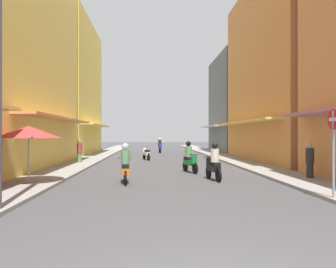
{
  "coord_description": "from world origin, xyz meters",
  "views": [
    {
      "loc": [
        -0.81,
        -3.45,
        1.92
      ],
      "look_at": [
        0.45,
        19.02,
        1.95
      ],
      "focal_mm": 34.3,
      "sensor_mm": 36.0,
      "label": 1
    }
  ],
  "objects_px": {
    "vendor_umbrella": "(29,132)",
    "street_sign_no_entry": "(333,142)",
    "motorbike_orange": "(125,165)",
    "motorbike_white": "(146,153)",
    "pedestrian_far": "(310,161)",
    "motorbike_black": "(213,163)",
    "pedestrian_crossing": "(79,152)",
    "motorbike_green": "(190,159)",
    "motorbike_blue": "(160,146)"
  },
  "relations": [
    {
      "from": "vendor_umbrella",
      "to": "street_sign_no_entry",
      "type": "height_order",
      "value": "street_sign_no_entry"
    },
    {
      "from": "motorbike_orange",
      "to": "motorbike_white",
      "type": "height_order",
      "value": "motorbike_orange"
    },
    {
      "from": "street_sign_no_entry",
      "to": "motorbike_white",
      "type": "bearing_deg",
      "value": 109.73
    },
    {
      "from": "motorbike_orange",
      "to": "pedestrian_far",
      "type": "bearing_deg",
      "value": 1.92
    },
    {
      "from": "motorbike_black",
      "to": "pedestrian_crossing",
      "type": "height_order",
      "value": "pedestrian_crossing"
    },
    {
      "from": "motorbike_green",
      "to": "pedestrian_crossing",
      "type": "distance_m",
      "value": 8.28
    },
    {
      "from": "motorbike_white",
      "to": "motorbike_black",
      "type": "height_order",
      "value": "motorbike_black"
    },
    {
      "from": "motorbike_black",
      "to": "vendor_umbrella",
      "type": "distance_m",
      "value": 7.37
    },
    {
      "from": "motorbike_white",
      "to": "motorbike_green",
      "type": "xyz_separation_m",
      "value": [
        2.3,
        -8.14,
        0.2
      ]
    },
    {
      "from": "motorbike_blue",
      "to": "pedestrian_far",
      "type": "height_order",
      "value": "pedestrian_far"
    },
    {
      "from": "pedestrian_far",
      "to": "motorbike_green",
      "type": "bearing_deg",
      "value": 145.85
    },
    {
      "from": "vendor_umbrella",
      "to": "motorbike_orange",
      "type": "bearing_deg",
      "value": 8.54
    },
    {
      "from": "motorbike_orange",
      "to": "pedestrian_crossing",
      "type": "bearing_deg",
      "value": 113.23
    },
    {
      "from": "motorbike_white",
      "to": "street_sign_no_entry",
      "type": "bearing_deg",
      "value": -70.27
    },
    {
      "from": "motorbike_orange",
      "to": "pedestrian_crossing",
      "type": "height_order",
      "value": "pedestrian_crossing"
    },
    {
      "from": "street_sign_no_entry",
      "to": "motorbike_black",
      "type": "bearing_deg",
      "value": 119.85
    },
    {
      "from": "motorbike_black",
      "to": "motorbike_blue",
      "type": "relative_size",
      "value": 1.0
    },
    {
      "from": "vendor_umbrella",
      "to": "motorbike_green",
      "type": "bearing_deg",
      "value": 31.08
    },
    {
      "from": "pedestrian_crossing",
      "to": "vendor_umbrella",
      "type": "bearing_deg",
      "value": -89.5
    },
    {
      "from": "pedestrian_crossing",
      "to": "vendor_umbrella",
      "type": "xyz_separation_m",
      "value": [
        0.08,
        -8.93,
        1.23
      ]
    },
    {
      "from": "motorbike_white",
      "to": "motorbike_blue",
      "type": "relative_size",
      "value": 0.97
    },
    {
      "from": "motorbike_black",
      "to": "pedestrian_crossing",
      "type": "bearing_deg",
      "value": 132.89
    },
    {
      "from": "motorbike_white",
      "to": "vendor_umbrella",
      "type": "distance_m",
      "value": 12.86
    },
    {
      "from": "motorbike_black",
      "to": "street_sign_no_entry",
      "type": "height_order",
      "value": "street_sign_no_entry"
    },
    {
      "from": "motorbike_white",
      "to": "motorbike_black",
      "type": "bearing_deg",
      "value": -74.85
    },
    {
      "from": "vendor_umbrella",
      "to": "motorbike_white",
      "type": "bearing_deg",
      "value": 70.76
    },
    {
      "from": "motorbike_green",
      "to": "vendor_umbrella",
      "type": "bearing_deg",
      "value": -148.92
    },
    {
      "from": "motorbike_black",
      "to": "pedestrian_far",
      "type": "relative_size",
      "value": 1.12
    },
    {
      "from": "motorbike_orange",
      "to": "motorbike_black",
      "type": "relative_size",
      "value": 1.0
    },
    {
      "from": "motorbike_orange",
      "to": "street_sign_no_entry",
      "type": "relative_size",
      "value": 0.68
    },
    {
      "from": "motorbike_blue",
      "to": "street_sign_no_entry",
      "type": "bearing_deg",
      "value": -80.44
    },
    {
      "from": "motorbike_blue",
      "to": "vendor_umbrella",
      "type": "xyz_separation_m",
      "value": [
        -5.54,
        -21.53,
        1.31
      ]
    },
    {
      "from": "motorbike_orange",
      "to": "pedestrian_crossing",
      "type": "distance_m",
      "value": 9.14
    },
    {
      "from": "pedestrian_far",
      "to": "vendor_umbrella",
      "type": "xyz_separation_m",
      "value": [
        -11.14,
        -0.78,
        1.21
      ]
    },
    {
      "from": "motorbike_orange",
      "to": "vendor_umbrella",
      "type": "xyz_separation_m",
      "value": [
        -3.53,
        -0.53,
        1.31
      ]
    },
    {
      "from": "motorbike_blue",
      "to": "street_sign_no_entry",
      "type": "height_order",
      "value": "street_sign_no_entry"
    },
    {
      "from": "motorbike_orange",
      "to": "motorbike_blue",
      "type": "bearing_deg",
      "value": 84.52
    },
    {
      "from": "motorbike_green",
      "to": "pedestrian_far",
      "type": "height_order",
      "value": "pedestrian_far"
    },
    {
      "from": "motorbike_green",
      "to": "motorbike_blue",
      "type": "height_order",
      "value": "same"
    },
    {
      "from": "motorbike_white",
      "to": "pedestrian_crossing",
      "type": "bearing_deg",
      "value": -143.88
    },
    {
      "from": "motorbike_white",
      "to": "vendor_umbrella",
      "type": "xyz_separation_m",
      "value": [
        -4.21,
        -12.06,
        1.51
      ]
    },
    {
      "from": "motorbike_blue",
      "to": "motorbike_white",
      "type": "bearing_deg",
      "value": -98.01
    },
    {
      "from": "pedestrian_far",
      "to": "motorbike_orange",
      "type": "bearing_deg",
      "value": -178.08
    },
    {
      "from": "motorbike_green",
      "to": "vendor_umbrella",
      "type": "height_order",
      "value": "vendor_umbrella"
    },
    {
      "from": "motorbike_orange",
      "to": "motorbike_blue",
      "type": "distance_m",
      "value": 21.1
    },
    {
      "from": "motorbike_orange",
      "to": "vendor_umbrella",
      "type": "relative_size",
      "value": 0.77
    },
    {
      "from": "vendor_umbrella",
      "to": "pedestrian_far",
      "type": "bearing_deg",
      "value": 4.03
    },
    {
      "from": "motorbike_black",
      "to": "motorbike_blue",
      "type": "bearing_deg",
      "value": 94.55
    },
    {
      "from": "motorbike_blue",
      "to": "street_sign_no_entry",
      "type": "distance_m",
      "value": 25.23
    },
    {
      "from": "motorbike_green",
      "to": "pedestrian_crossing",
      "type": "xyz_separation_m",
      "value": [
        -6.59,
        5.01,
        0.08
      ]
    }
  ]
}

